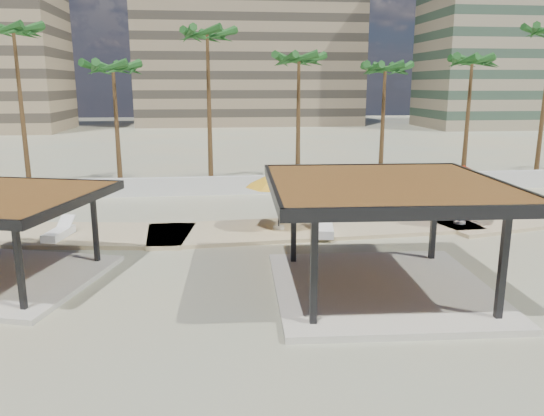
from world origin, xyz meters
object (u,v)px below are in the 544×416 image
at_px(pavilion_central, 384,227).
at_px(lounger_b, 324,228).
at_px(lounger_c, 476,208).
at_px(umbrella_c, 463,174).
at_px(pavilion_west, 0,230).
at_px(lounger_a, 59,233).

height_order(pavilion_central, lounger_b, pavilion_central).
bearing_deg(lounger_b, lounger_c, -60.67).
xyz_separation_m(pavilion_central, lounger_b, (-0.52, 6.87, -1.91)).
height_order(umbrella_c, lounger_b, umbrella_c).
relative_size(umbrella_c, lounger_c, 1.62).
bearing_deg(pavilion_central, pavilion_west, 172.73).
distance_m(umbrella_c, lounger_c, 3.79).
bearing_deg(umbrella_c, pavilion_central, -130.15).
relative_size(pavilion_central, umbrella_c, 2.06).
bearing_deg(lounger_b, pavilion_west, 120.19).
bearing_deg(umbrella_c, lounger_b, -173.00).
relative_size(pavilion_west, umbrella_c, 2.05).
height_order(lounger_a, lounger_c, lounger_c).
distance_m(umbrella_c, lounger_b, 7.46).
xyz_separation_m(pavilion_west, lounger_b, (12.60, 4.51, -1.54)).
bearing_deg(pavilion_west, pavilion_central, 6.40).
relative_size(lounger_b, lounger_c, 1.04).
bearing_deg(umbrella_c, lounger_a, -179.45).
bearing_deg(pavilion_west, umbrella_c, 31.89).
xyz_separation_m(pavilion_central, umbrella_c, (6.52, 7.73, 0.38)).
height_order(umbrella_c, lounger_a, umbrella_c).
bearing_deg(lounger_a, lounger_b, -81.25).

